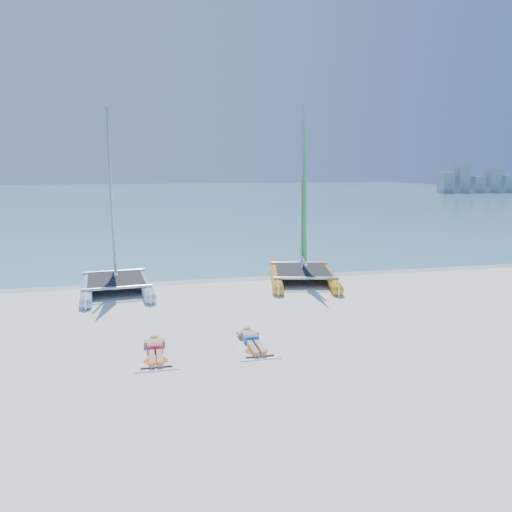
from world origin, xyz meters
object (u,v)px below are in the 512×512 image
Objects in this scene: catamaran_yellow at (302,223)px; sunbather_a at (155,349)px; catamaran_blue at (113,234)px; sunbather_b at (252,340)px; towel_b at (253,346)px; towel_a at (155,356)px.

sunbather_a is at bearing -117.04° from catamaran_yellow.
catamaran_blue is 4.00× the size of sunbather_b.
catamaran_yellow is 8.39m from towel_b.
towel_a is 2.43m from towel_b.
sunbather_a is (1.22, -6.79, -1.94)m from catamaran_blue.
sunbather_a is at bearing 178.19° from towel_b.
sunbather_b is (-0.00, 0.19, 0.11)m from towel_b.
catamaran_yellow reaches higher than towel_a.
towel_a is 0.22m from sunbather_a.
towel_b is at bearing -1.81° from sunbather_a.
sunbather_b is at bearing 2.72° from sunbather_a.
catamaran_yellow is 9.77m from towel_a.
sunbather_a is 2.43m from sunbather_b.
catamaran_blue is 3.73× the size of towel_a.
towel_b is 0.22m from sunbather_b.
towel_a is 1.07× the size of sunbather_a.
catamaran_yellow is 4.14× the size of sunbather_a.
catamaran_yellow is at bearing 49.84° from sunbather_a.
catamaran_blue is at bearing 118.62° from sunbather_b.
sunbather_a is 0.93× the size of towel_b.
towel_a and towel_b have the same top height.
catamaran_blue is at bearing 99.88° from towel_a.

